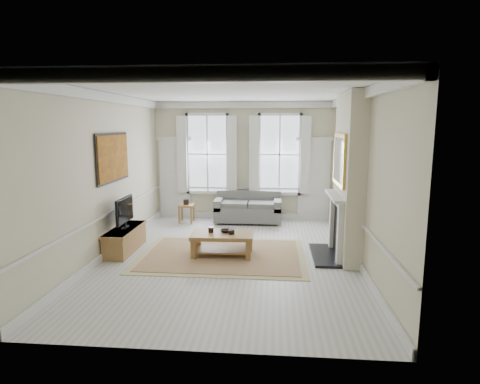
# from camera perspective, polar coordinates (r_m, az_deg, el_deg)

# --- Properties ---
(floor) EXTENTS (7.20, 7.20, 0.00)m
(floor) POSITION_cam_1_polar(r_m,az_deg,el_deg) (8.57, -1.43, -9.17)
(floor) COLOR #B7B5AD
(floor) RESTS_ON ground
(ceiling) EXTENTS (7.20, 7.20, 0.00)m
(ceiling) POSITION_cam_1_polar(r_m,az_deg,el_deg) (8.14, -1.53, 14.13)
(ceiling) COLOR white
(ceiling) RESTS_ON back_wall
(back_wall) EXTENTS (5.20, 0.00, 5.20)m
(back_wall) POSITION_cam_1_polar(r_m,az_deg,el_deg) (11.75, 0.48, 4.43)
(back_wall) COLOR beige
(back_wall) RESTS_ON floor
(left_wall) EXTENTS (0.00, 7.20, 7.20)m
(left_wall) POSITION_cam_1_polar(r_m,az_deg,el_deg) (8.86, -18.45, 2.25)
(left_wall) COLOR beige
(left_wall) RESTS_ON floor
(right_wall) EXTENTS (0.00, 7.20, 7.20)m
(right_wall) POSITION_cam_1_polar(r_m,az_deg,el_deg) (8.31, 16.66, 1.89)
(right_wall) COLOR beige
(right_wall) RESTS_ON floor
(window_left) EXTENTS (1.26, 0.20, 2.20)m
(window_left) POSITION_cam_1_polar(r_m,az_deg,el_deg) (11.81, -4.64, 5.40)
(window_left) COLOR #B2BCC6
(window_left) RESTS_ON back_wall
(window_right) EXTENTS (1.26, 0.20, 2.20)m
(window_right) POSITION_cam_1_polar(r_m,az_deg,el_deg) (11.65, 5.64, 5.33)
(window_right) COLOR #B2BCC6
(window_right) RESTS_ON back_wall
(door_left) EXTENTS (0.90, 0.08, 2.30)m
(door_left) POSITION_cam_1_polar(r_m,az_deg,el_deg) (12.10, -9.27, 1.84)
(door_left) COLOR silver
(door_left) RESTS_ON floor
(door_right) EXTENTS (0.90, 0.08, 2.30)m
(door_right) POSITION_cam_1_polar(r_m,az_deg,el_deg) (11.79, 10.45, 1.60)
(door_right) COLOR silver
(door_right) RESTS_ON floor
(painting) EXTENTS (0.05, 1.66, 1.06)m
(painting) POSITION_cam_1_polar(r_m,az_deg,el_deg) (9.08, -17.59, 4.69)
(painting) COLOR #A4731C
(painting) RESTS_ON left_wall
(chimney_breast) EXTENTS (0.35, 1.70, 3.38)m
(chimney_breast) POSITION_cam_1_polar(r_m,az_deg,el_deg) (8.47, 15.23, 2.10)
(chimney_breast) COLOR beige
(chimney_breast) RESTS_ON floor
(hearth) EXTENTS (0.55, 1.50, 0.05)m
(hearth) POSITION_cam_1_polar(r_m,az_deg,el_deg) (8.77, 11.98, -8.76)
(hearth) COLOR black
(hearth) RESTS_ON floor
(fireplace) EXTENTS (0.21, 1.45, 1.33)m
(fireplace) POSITION_cam_1_polar(r_m,az_deg,el_deg) (8.60, 13.47, -4.27)
(fireplace) COLOR silver
(fireplace) RESTS_ON floor
(mirror) EXTENTS (0.06, 1.26, 1.06)m
(mirror) POSITION_cam_1_polar(r_m,az_deg,el_deg) (8.40, 13.89, 4.49)
(mirror) COLOR gold
(mirror) RESTS_ON chimney_breast
(sofa) EXTENTS (1.86, 0.91, 0.86)m
(sofa) POSITION_cam_1_polar(r_m,az_deg,el_deg) (11.45, 1.18, -2.49)
(sofa) COLOR #5E5F5C
(sofa) RESTS_ON floor
(side_table) EXTENTS (0.45, 0.45, 0.52)m
(side_table) POSITION_cam_1_polar(r_m,az_deg,el_deg) (11.49, -7.62, -2.28)
(side_table) COLOR brown
(side_table) RESTS_ON floor
(rug) EXTENTS (3.50, 2.60, 0.02)m
(rug) POSITION_cam_1_polar(r_m,az_deg,el_deg) (8.65, -2.51, -8.91)
(rug) COLOR #96744D
(rug) RESTS_ON floor
(coffee_table) EXTENTS (1.32, 0.79, 0.49)m
(coffee_table) POSITION_cam_1_polar(r_m,az_deg,el_deg) (8.53, -2.52, -6.41)
(coffee_table) COLOR brown
(coffee_table) RESTS_ON rug
(ceramic_pot_a) EXTENTS (0.11, 0.11, 0.11)m
(ceramic_pot_a) POSITION_cam_1_polar(r_m,az_deg,el_deg) (8.58, -4.15, -5.38)
(ceramic_pot_a) COLOR black
(ceramic_pot_a) RESTS_ON coffee_table
(ceramic_pot_b) EXTENTS (0.13, 0.13, 0.09)m
(ceramic_pot_b) POSITION_cam_1_polar(r_m,az_deg,el_deg) (8.43, -1.22, -5.70)
(ceramic_pot_b) COLOR black
(ceramic_pot_b) RESTS_ON coffee_table
(bowl) EXTENTS (0.29, 0.29, 0.05)m
(bowl) POSITION_cam_1_polar(r_m,az_deg,el_deg) (8.59, -2.11, -5.54)
(bowl) COLOR black
(bowl) RESTS_ON coffee_table
(tv_stand) EXTENTS (0.47, 1.46, 0.52)m
(tv_stand) POSITION_cam_1_polar(r_m,az_deg,el_deg) (9.21, -16.03, -6.52)
(tv_stand) COLOR brown
(tv_stand) RESTS_ON floor
(tv) EXTENTS (0.08, 0.90, 0.68)m
(tv) POSITION_cam_1_polar(r_m,az_deg,el_deg) (9.04, -16.09, -2.53)
(tv) COLOR black
(tv) RESTS_ON tv_stand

